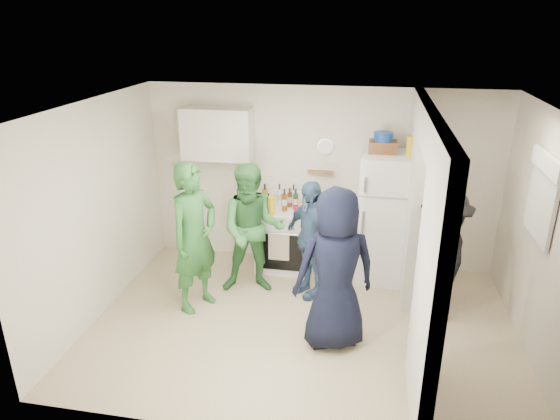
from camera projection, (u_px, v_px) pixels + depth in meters
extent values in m
plane|color=tan|center=(302.00, 325.00, 5.78)|extent=(4.80, 4.80, 0.00)
plane|color=silver|center=(321.00, 178.00, 6.88)|extent=(4.80, 0.00, 4.80)
plane|color=silver|center=(273.00, 312.00, 3.76)|extent=(4.80, 0.00, 4.80)
plane|color=silver|center=(97.00, 211.00, 5.72)|extent=(0.00, 3.40, 3.40)
plane|color=silver|center=(545.00, 243.00, 4.92)|extent=(0.00, 3.40, 3.40)
plane|color=white|center=(306.00, 108.00, 4.87)|extent=(4.80, 4.80, 0.00)
cube|color=silver|center=(413.00, 198.00, 6.13)|extent=(0.12, 1.20, 2.50)
cube|color=silver|center=(430.00, 287.00, 4.11)|extent=(0.12, 1.20, 2.50)
cube|color=silver|center=(431.00, 133.00, 4.74)|extent=(0.12, 1.00, 0.40)
cube|color=white|center=(283.00, 239.00, 6.95)|extent=(0.74, 0.62, 0.88)
cube|color=silver|center=(217.00, 134.00, 6.73)|extent=(0.95, 0.34, 0.70)
cube|color=white|center=(385.00, 218.00, 6.54)|extent=(0.71, 0.69, 1.73)
cube|color=brown|center=(383.00, 147.00, 6.26)|extent=(0.35, 0.25, 0.15)
cylinder|color=navy|center=(383.00, 136.00, 6.21)|extent=(0.24, 0.24, 0.11)
cylinder|color=yellow|center=(410.00, 147.00, 6.05)|extent=(0.09, 0.09, 0.25)
cylinder|color=white|center=(325.00, 147.00, 6.69)|extent=(0.22, 0.02, 0.22)
cube|color=olive|center=(320.00, 172.00, 6.80)|extent=(0.35, 0.08, 0.03)
cube|color=black|center=(544.00, 198.00, 4.96)|extent=(0.03, 0.70, 0.80)
cube|color=white|center=(542.00, 197.00, 4.96)|extent=(0.04, 0.76, 0.86)
cube|color=white|center=(547.00, 163.00, 4.84)|extent=(0.04, 0.82, 0.18)
cylinder|color=yellow|center=(271.00, 206.00, 6.56)|extent=(0.09, 0.09, 0.25)
cylinder|color=#AB0B2F|center=(297.00, 211.00, 6.55)|extent=(0.09, 0.09, 0.12)
imported|color=#2C7032|center=(195.00, 238.00, 5.84)|extent=(0.69, 0.79, 1.82)
imported|color=#377D42|center=(253.00, 230.00, 6.22)|extent=(0.92, 0.77, 1.69)
imported|color=#3A5A80|center=(310.00, 239.00, 6.17)|extent=(0.89, 0.89, 1.52)
imported|color=black|center=(335.00, 270.00, 5.16)|extent=(1.01, 0.83, 1.77)
imported|color=black|center=(442.00, 256.00, 5.67)|extent=(0.65, 1.05, 1.58)
cylinder|color=olive|center=(265.00, 195.00, 6.88)|extent=(0.08, 0.08, 0.31)
cylinder|color=#143E23|center=(269.00, 202.00, 6.70)|extent=(0.06, 0.06, 0.25)
cylinder|color=silver|center=(279.00, 195.00, 6.88)|extent=(0.06, 0.06, 0.31)
cylinder|color=brown|center=(284.00, 200.00, 6.68)|extent=(0.07, 0.07, 0.31)
cylinder|color=#A2A6B4|center=(293.00, 195.00, 6.86)|extent=(0.06, 0.06, 0.31)
cylinder|color=#133618|center=(296.00, 199.00, 6.73)|extent=(0.07, 0.07, 0.29)
cylinder|color=#AA8B37|center=(305.00, 196.00, 6.83)|extent=(0.07, 0.07, 0.30)
cylinder|color=#ACAFB8|center=(259.00, 202.00, 6.70)|extent=(0.06, 0.06, 0.24)
cylinder|color=#5A310F|center=(290.00, 197.00, 6.84)|extent=(0.06, 0.06, 0.27)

